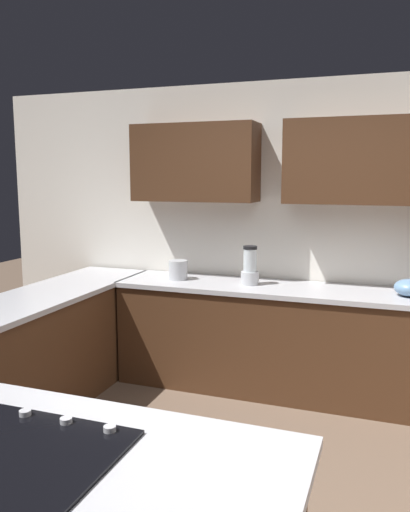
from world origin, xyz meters
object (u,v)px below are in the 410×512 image
(mixing_bowl, at_px, (410,288))
(kettle, at_px, (178,270))
(blender, at_px, (250,268))
(cooktop, at_px, (3,451))

(mixing_bowl, distance_m, kettle, 1.90)
(mixing_bowl, bearing_deg, blender, -0.00)
(blender, xyz_separation_m, kettle, (0.65, 0.00, -0.06))
(cooktop, distance_m, blender, 2.87)
(mixing_bowl, bearing_deg, cooktop, 65.25)
(blender, bearing_deg, mixing_bowl, 180.00)
(cooktop, bearing_deg, kettle, -78.56)
(cooktop, xyz_separation_m, kettle, (0.58, -2.86, 0.08))
(blender, height_order, kettle, blender)
(blender, height_order, mixing_bowl, blender)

